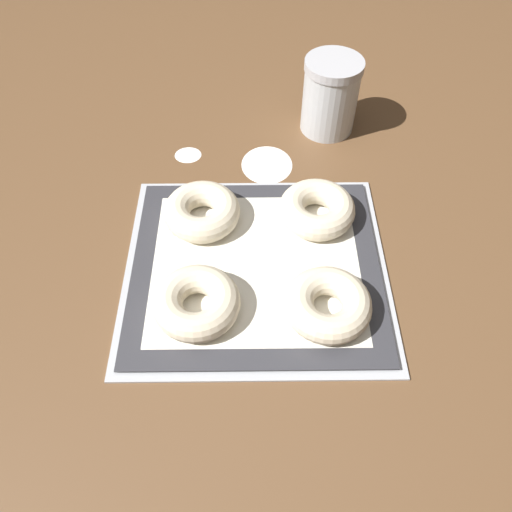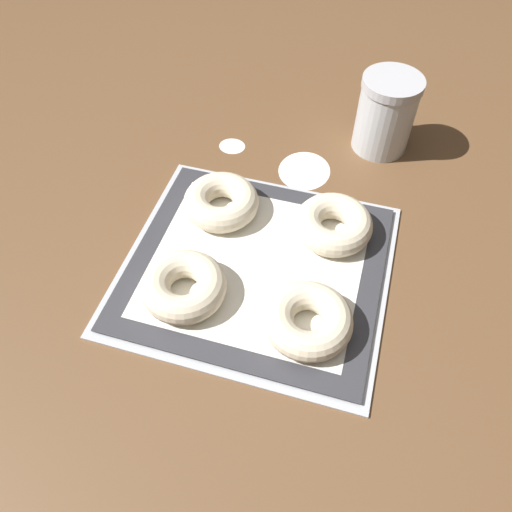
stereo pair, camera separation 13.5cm
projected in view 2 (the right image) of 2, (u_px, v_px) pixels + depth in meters
name	position (u px, v px, depth m)	size (l,w,h in m)	color
ground_plane	(246.00, 271.00, 0.78)	(2.80, 2.80, 0.00)	brown
baking_tray	(256.00, 267.00, 0.78)	(0.41, 0.38, 0.01)	#B2B5BA
baking_mat	(256.00, 265.00, 0.77)	(0.38, 0.35, 0.00)	#333338
bagel_front_left	(184.00, 286.00, 0.72)	(0.13, 0.13, 0.04)	beige
bagel_front_right	(308.00, 320.00, 0.69)	(0.13, 0.13, 0.04)	beige
bagel_back_left	(221.00, 202.00, 0.83)	(0.13, 0.13, 0.04)	beige
bagel_back_right	(333.00, 224.00, 0.79)	(0.13, 0.13, 0.04)	beige
flour_canister	(386.00, 114.00, 0.91)	(0.11, 0.11, 0.14)	silver
flour_patch_near	(304.00, 170.00, 0.92)	(0.09, 0.10, 0.00)	white
flour_patch_far	(232.00, 146.00, 0.96)	(0.05, 0.05, 0.00)	white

